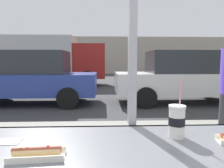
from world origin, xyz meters
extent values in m
plane|color=#38383A|center=(0.00, 8.00, 0.00)|extent=(60.00, 60.00, 0.00)
cube|color=gray|center=(0.00, 1.60, 0.08)|extent=(16.00, 2.80, 0.16)
cube|color=#404245|center=(0.00, 0.03, 0.98)|extent=(2.30, 0.02, 0.02)
cube|color=#9E9EA3|center=(0.00, 0.08, 1.71)|extent=(0.05, 0.08, 1.45)
cube|color=#A89E8E|center=(0.00, 23.25, 2.09)|extent=(28.00, 1.20, 4.17)
cylinder|color=silver|center=(0.21, -0.18, 1.07)|extent=(0.09, 0.09, 0.16)
cylinder|color=black|center=(0.21, -0.18, 1.08)|extent=(0.09, 0.09, 0.05)
cylinder|color=black|center=(0.21, -0.18, 1.15)|extent=(0.08, 0.08, 0.01)
cylinder|color=white|center=(0.21, -0.18, 1.16)|extent=(0.09, 0.09, 0.01)
cylinder|color=pink|center=(0.22, -0.19, 1.22)|extent=(0.01, 0.03, 0.20)
cube|color=silver|center=(-0.47, -0.41, 0.99)|extent=(0.24, 0.11, 0.01)
cube|color=silver|center=(-0.47, -0.45, 1.00)|extent=(0.23, 0.02, 0.03)
cube|color=silver|center=(-0.48, -0.36, 1.00)|extent=(0.23, 0.02, 0.03)
cylinder|color=tan|center=(-0.47, -0.41, 1.01)|extent=(0.20, 0.06, 0.04)
cylinder|color=brown|center=(-0.47, -0.41, 1.02)|extent=(0.21, 0.04, 0.03)
cube|color=red|center=(-0.43, -0.40, 1.04)|extent=(0.01, 0.01, 0.01)
cube|color=beige|center=(-0.51, -0.41, 1.04)|extent=(0.02, 0.01, 0.01)
cube|color=beige|center=(-0.54, -0.41, 1.04)|extent=(0.01, 0.01, 0.01)
cube|color=white|center=(-0.68, -0.22, 0.99)|extent=(0.12, 0.09, 0.00)
cube|color=#283D93|center=(-2.56, 5.69, 0.66)|extent=(4.23, 1.71, 0.68)
cube|color=#282D33|center=(-2.49, 5.69, 1.37)|extent=(2.20, 1.51, 0.73)
cylinder|color=black|center=(-1.25, 6.55, 0.32)|extent=(0.64, 0.18, 0.64)
cylinder|color=black|center=(-1.25, 4.84, 0.32)|extent=(0.64, 0.18, 0.64)
cylinder|color=black|center=(-3.87, 6.55, 0.32)|extent=(0.64, 0.18, 0.64)
cube|color=silver|center=(2.45, 5.69, 0.67)|extent=(4.44, 1.71, 0.70)
cube|color=#282D33|center=(2.49, 5.69, 1.38)|extent=(2.31, 1.51, 0.72)
cylinder|color=black|center=(3.83, 6.55, 0.32)|extent=(0.64, 0.18, 0.64)
cylinder|color=black|center=(1.07, 6.55, 0.32)|extent=(0.64, 0.18, 0.64)
cylinder|color=black|center=(1.07, 4.84, 0.32)|extent=(0.64, 0.18, 0.64)
cube|color=beige|center=(-4.36, 11.02, 1.61)|extent=(4.98, 2.20, 2.33)
cube|color=maroon|center=(-1.07, 11.02, 1.40)|extent=(1.90, 2.10, 1.90)
cylinder|color=black|center=(-1.07, 12.07, 0.45)|extent=(0.90, 0.24, 0.90)
cylinder|color=black|center=(-1.07, 9.97, 0.45)|extent=(0.90, 0.24, 0.90)
cylinder|color=black|center=(-5.25, 12.12, 0.45)|extent=(0.90, 0.24, 0.90)
cylinder|color=black|center=(-5.25, 9.92, 0.45)|extent=(0.90, 0.24, 0.90)
cylinder|color=#313036|center=(1.32, 1.23, 0.58)|extent=(0.14, 0.14, 0.84)
camera|label=1|loc=(-0.18, -1.28, 1.40)|focal=33.71mm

